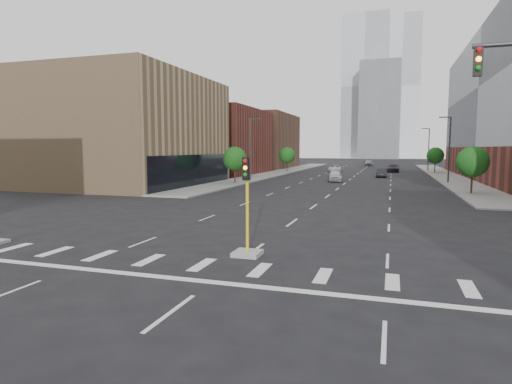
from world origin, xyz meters
The scene contains 22 objects.
ground centered at (0.00, 0.00, 0.00)m, with size 400.00×400.00×0.00m, color black.
sidewalk_left_far centered at (-15.00, 74.00, 0.07)m, with size 5.00×92.00×0.15m, color gray.
sidewalk_right_far centered at (15.00, 74.00, 0.07)m, with size 5.00×92.00×0.15m, color gray.
building_left_mid centered at (-27.50, 40.00, 7.00)m, with size 20.00×24.00×14.00m, color tan.
building_left_far_a centered at (-27.50, 66.00, 6.00)m, with size 20.00×22.00×12.00m, color brown.
building_left_far_b centered at (-27.50, 92.00, 6.50)m, with size 20.00×24.00×13.00m, color brown.
tower_left centered at (-8.00, 220.00, 35.00)m, with size 22.00×22.00×70.00m, color #B2B7BC.
tower_right centered at (10.00, 260.00, 40.00)m, with size 20.00×20.00×80.00m, color #B2B7BC.
tower_mid centered at (0.00, 200.00, 22.00)m, with size 18.00×18.00×44.00m, color slate.
median_traffic_signal centered at (0.00, 8.97, 0.97)m, with size 1.20×1.20×4.40m.
streetlight_right_a centered at (13.41, 55.00, 5.01)m, with size 1.60×0.22×9.07m.
streetlight_right_b centered at (13.41, 90.00, 5.01)m, with size 1.60×0.22×9.07m.
streetlight_left centered at (-13.41, 50.00, 5.01)m, with size 1.60×0.22×9.07m.
tree_left_near centered at (-14.00, 45.00, 3.39)m, with size 3.20×3.20×4.85m.
tree_left_far centered at (-14.00, 75.00, 3.39)m, with size 3.20×3.20×4.85m.
tree_right_near centered at (14.00, 40.00, 3.39)m, with size 3.20×3.20×4.85m.
tree_right_far centered at (14.00, 80.00, 3.39)m, with size 3.20×3.20×4.85m.
car_near_left centered at (-1.72, 53.62, 0.82)m, with size 1.94×4.83×1.65m, color silver.
car_mid_right centered at (4.51, 65.14, 0.75)m, with size 1.59×4.56×1.50m, color black.
car_far_left centered at (-5.03, 79.47, 0.70)m, with size 2.34×5.07×1.41m, color silver.
car_deep_right centered at (6.39, 82.00, 0.80)m, with size 2.25×5.52×1.60m, color black.
car_distant centered at (0.12, 111.57, 0.85)m, with size 2.02×5.01×1.71m, color #9C9CA0.
Camera 1 is at (6.04, -8.77, 4.79)m, focal length 30.00 mm.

